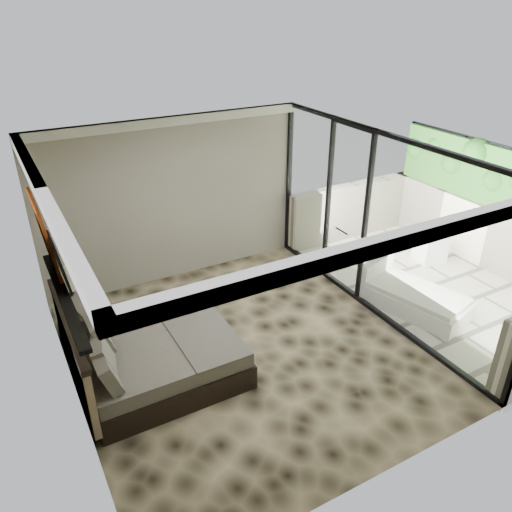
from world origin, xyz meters
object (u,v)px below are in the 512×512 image
table_lamp (68,286)px  ottoman (430,249)px  nightstand (78,323)px  lounger (413,297)px  bed (149,353)px

table_lamp → ottoman: bearing=-5.8°
nightstand → lounger: size_ratio=0.31×
bed → nightstand: bed is taller
lounger → ottoman: bearing=20.7°
ottoman → lounger: 1.80m
lounger → nightstand: bearing=145.1°
bed → nightstand: (-0.66, 1.23, -0.06)m
bed → lounger: (4.15, -0.51, -0.14)m
ottoman → lounger: (-1.46, -1.05, -0.04)m
bed → table_lamp: 1.49m
bed → table_lamp: (-0.70, 1.17, 0.59)m
bed → ottoman: size_ratio=4.32×
bed → lounger: 4.18m
table_lamp → lounger: table_lamp is taller
ottoman → lounger: lounger is taller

